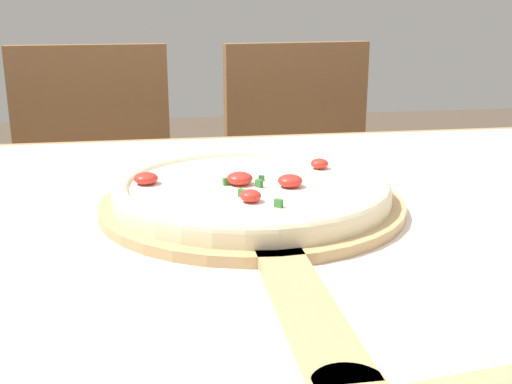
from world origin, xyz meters
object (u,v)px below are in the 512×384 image
Objects in this scene: pizza_peel at (256,211)px; chair_left at (96,205)px; chair_right at (307,195)px; pizza at (252,189)px.

pizza_peel is 0.91m from chair_left.
chair_right is at bearing -1.67° from chair_left.
chair_left is at bearing 107.03° from pizza_peel.
pizza is 0.36× the size of chair_right.
chair_right reaches higher than pizza_peel.
pizza_peel is at bearing -74.57° from chair_left.
chair_left is (-0.26, 0.81, -0.26)m from pizza.
chair_left is at bearing 173.47° from chair_right.
pizza is at bearing -114.84° from chair_right.
pizza_peel is 0.91m from chair_right.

